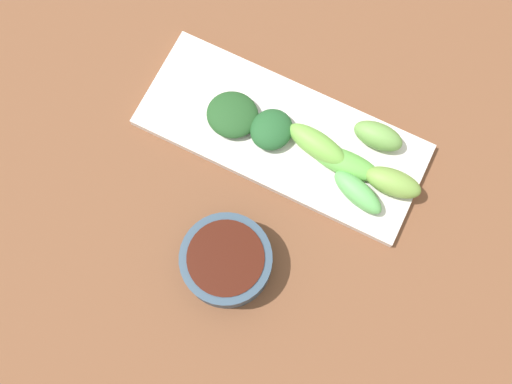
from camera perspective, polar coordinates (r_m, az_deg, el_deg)
The scene contains 10 objects.
tabletop at distance 0.75m, azimuth 0.29°, elevation 0.86°, with size 2.10×2.10×0.02m, color brown.
sauce_bowl at distance 0.70m, azimuth -2.79°, elevation -6.43°, with size 0.10×0.10×0.04m.
serving_plate at distance 0.75m, azimuth 2.58°, elevation 5.32°, with size 0.14×0.35×0.01m, color silver.
broccoli_leafy_0 at distance 0.75m, azimuth -2.21°, elevation 7.25°, with size 0.06×0.06×0.02m, color #234F23.
broccoli_stalk_1 at distance 0.72m, azimuth 9.51°, elevation -0.04°, with size 0.03×0.07×0.03m, color #61B55B.
broccoli_stalk_2 at distance 0.73m, azimuth 5.77°, elevation 4.42°, with size 0.03×0.08×0.03m, color #74B446.
broccoli_stalk_3 at distance 0.73m, azimuth 12.70°, elevation 0.87°, with size 0.03×0.07×0.03m, color #77A243.
broccoli_stalk_4 at distance 0.74m, azimuth 11.36°, elevation 5.16°, with size 0.03×0.06×0.03m, color #6DA24A.
broccoli_leafy_5 at distance 0.74m, azimuth 1.47°, elevation 5.86°, with size 0.05×0.05×0.03m, color #22572A.
broccoli_stalk_6 at distance 0.73m, azimuth 8.35°, elevation 2.72°, with size 0.03×0.09×0.02m, color #61AC45.
Camera 1 is at (-0.19, -0.09, 0.73)m, focal length 42.72 mm.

